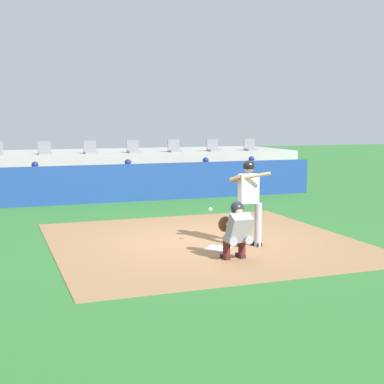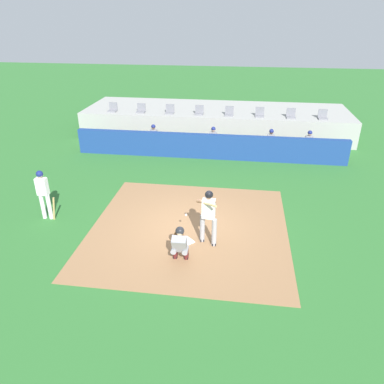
# 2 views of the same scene
# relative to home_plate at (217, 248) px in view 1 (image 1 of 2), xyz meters

# --- Properties ---
(ground_plane) EXTENTS (80.00, 80.00, 0.00)m
(ground_plane) POSITION_rel_home_plate_xyz_m (0.00, 0.80, -0.02)
(ground_plane) COLOR #2D6B2D
(dirt_infield) EXTENTS (6.40, 6.40, 0.01)m
(dirt_infield) POSITION_rel_home_plate_xyz_m (0.00, 0.80, -0.02)
(dirt_infield) COLOR #936B47
(dirt_infield) RESTS_ON ground
(home_plate) EXTENTS (0.62, 0.62, 0.02)m
(home_plate) POSITION_rel_home_plate_xyz_m (0.00, 0.00, 0.00)
(home_plate) COLOR white
(home_plate) RESTS_ON dirt_infield
(batter_at_plate) EXTENTS (0.67, 0.78, 1.80)m
(batter_at_plate) POSITION_rel_home_plate_xyz_m (0.69, 0.04, 1.01)
(batter_at_plate) COLOR #99999E
(batter_at_plate) RESTS_ON ground
(catcher_crouched) EXTENTS (0.49, 1.63, 1.13)m
(catcher_crouched) POSITION_rel_home_plate_xyz_m (-0.01, -0.94, 0.58)
(catcher_crouched) COLOR gray
(catcher_crouched) RESTS_ON ground
(dugout_wall) EXTENTS (13.00, 0.30, 1.20)m
(dugout_wall) POSITION_rel_home_plate_xyz_m (0.00, 7.30, 0.58)
(dugout_wall) COLOR navy
(dugout_wall) RESTS_ON ground
(dugout_bench) EXTENTS (11.80, 0.44, 0.45)m
(dugout_bench) POSITION_rel_home_plate_xyz_m (0.00, 8.30, 0.20)
(dugout_bench) COLOR olive
(dugout_bench) RESTS_ON ground
(dugout_player_0) EXTENTS (0.49, 0.70, 1.30)m
(dugout_player_0) POSITION_rel_home_plate_xyz_m (-2.93, 8.14, 0.65)
(dugout_player_0) COLOR #939399
(dugout_player_0) RESTS_ON ground
(dugout_player_1) EXTENTS (0.49, 0.70, 1.30)m
(dugout_player_1) POSITION_rel_home_plate_xyz_m (0.14, 8.14, 0.65)
(dugout_player_1) COLOR #939399
(dugout_player_1) RESTS_ON ground
(dugout_player_2) EXTENTS (0.49, 0.70, 1.30)m
(dugout_player_2) POSITION_rel_home_plate_xyz_m (2.99, 8.14, 0.65)
(dugout_player_2) COLOR #939399
(dugout_player_2) RESTS_ON ground
(dugout_player_3) EXTENTS (0.49, 0.70, 1.30)m
(dugout_player_3) POSITION_rel_home_plate_xyz_m (4.81, 8.14, 0.65)
(dugout_player_3) COLOR #939399
(dugout_player_3) RESTS_ON ground
(stands_platform) EXTENTS (15.00, 4.40, 1.40)m
(stands_platform) POSITION_rel_home_plate_xyz_m (0.00, 11.70, 0.68)
(stands_platform) COLOR #9E9E99
(stands_platform) RESTS_ON ground
(stadium_seat_2) EXTENTS (0.46, 0.46, 0.48)m
(stadium_seat_2) POSITION_rel_home_plate_xyz_m (-2.44, 10.18, 1.51)
(stadium_seat_2) COLOR slate
(stadium_seat_2) RESTS_ON stands_platform
(stadium_seat_3) EXTENTS (0.46, 0.46, 0.48)m
(stadium_seat_3) POSITION_rel_home_plate_xyz_m (-0.81, 10.18, 1.51)
(stadium_seat_3) COLOR slate
(stadium_seat_3) RESTS_ON stands_platform
(stadium_seat_4) EXTENTS (0.46, 0.46, 0.48)m
(stadium_seat_4) POSITION_rel_home_plate_xyz_m (0.81, 10.18, 1.51)
(stadium_seat_4) COLOR slate
(stadium_seat_4) RESTS_ON stands_platform
(stadium_seat_5) EXTENTS (0.46, 0.46, 0.48)m
(stadium_seat_5) POSITION_rel_home_plate_xyz_m (2.44, 10.18, 1.51)
(stadium_seat_5) COLOR slate
(stadium_seat_5) RESTS_ON stands_platform
(stadium_seat_6) EXTENTS (0.46, 0.46, 0.48)m
(stadium_seat_6) POSITION_rel_home_plate_xyz_m (4.06, 10.18, 1.51)
(stadium_seat_6) COLOR slate
(stadium_seat_6) RESTS_ON stands_platform
(stadium_seat_7) EXTENTS (0.46, 0.46, 0.48)m
(stadium_seat_7) POSITION_rel_home_plate_xyz_m (5.69, 10.18, 1.51)
(stadium_seat_7) COLOR slate
(stadium_seat_7) RESTS_ON stands_platform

